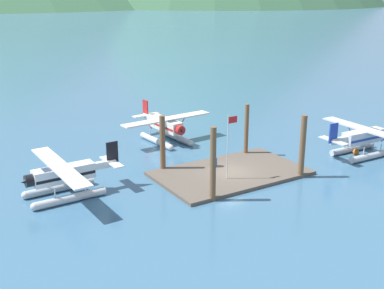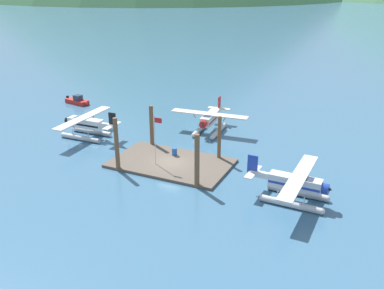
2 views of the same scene
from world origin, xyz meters
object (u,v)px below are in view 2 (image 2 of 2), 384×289
object	(u,v)px
fuel_drum	(174,152)
seaplane_white_port_fwd	(86,126)
mooring_buoy	(290,196)
boat_red_open_west	(78,101)
seaplane_cream_bow_centre	(210,121)
flagpole	(156,134)
seaplane_silver_stbd_aft	(295,186)

from	to	relation	value
fuel_drum	seaplane_white_port_fwd	xyz separation A→B (m)	(-13.47, 1.11, 0.84)
mooring_buoy	boat_red_open_west	distance (m)	42.36
seaplane_cream_bow_centre	flagpole	bearing A→B (deg)	-94.24
seaplane_white_port_fwd	flagpole	bearing A→B (deg)	-17.98
seaplane_cream_bow_centre	fuel_drum	bearing A→B (deg)	-91.98
mooring_buoy	seaplane_cream_bow_centre	distance (m)	19.59
seaplane_silver_stbd_aft	seaplane_cream_bow_centre	bearing A→B (deg)	135.76
mooring_buoy	seaplane_white_port_fwd	size ratio (longest dim) A/B	0.06
seaplane_silver_stbd_aft	seaplane_white_port_fwd	world-z (taller)	same
flagpole	boat_red_open_west	world-z (taller)	flagpole
mooring_buoy	fuel_drum	bearing A→B (deg)	164.41
mooring_buoy	seaplane_white_port_fwd	xyz separation A→B (m)	(-27.78, 5.10, 1.27)
flagpole	boat_red_open_west	distance (m)	28.96
seaplane_silver_stbd_aft	seaplane_white_port_fwd	distance (m)	28.75
mooring_buoy	boat_red_open_west	xyz separation A→B (m)	(-38.85, 16.90, 0.18)
seaplane_silver_stbd_aft	seaplane_cream_bow_centre	xyz separation A→B (m)	(-14.41, 14.03, 0.00)
fuel_drum	seaplane_silver_stbd_aft	bearing A→B (deg)	-16.43
fuel_drum	seaplane_white_port_fwd	size ratio (longest dim) A/B	0.08
fuel_drum	mooring_buoy	bearing A→B (deg)	-15.59
fuel_drum	boat_red_open_west	distance (m)	27.73
seaplane_silver_stbd_aft	fuel_drum	bearing A→B (deg)	163.57
seaplane_silver_stbd_aft	boat_red_open_west	bearing A→B (deg)	156.30
seaplane_silver_stbd_aft	boat_red_open_west	world-z (taller)	seaplane_silver_stbd_aft
flagpole	seaplane_cream_bow_centre	size ratio (longest dim) A/B	0.53
flagpole	mooring_buoy	world-z (taller)	flagpole
seaplane_cream_bow_centre	seaplane_white_port_fwd	xyz separation A→B (m)	(-13.81, -8.58, 0.00)
fuel_drum	mooring_buoy	distance (m)	14.85
flagpole	mooring_buoy	xyz separation A→B (m)	(14.91, -0.92, -3.49)
flagpole	fuel_drum	distance (m)	4.37
seaplane_silver_stbd_aft	seaplane_white_port_fwd	bearing A→B (deg)	169.06
fuel_drum	seaplane_silver_stbd_aft	xyz separation A→B (m)	(14.75, -4.35, 0.84)
seaplane_white_port_fwd	seaplane_cream_bow_centre	bearing A→B (deg)	31.85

